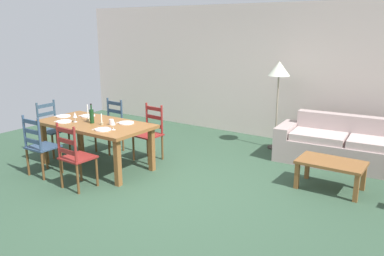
# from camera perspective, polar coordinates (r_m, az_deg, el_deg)

# --- Properties ---
(ground_plane) EXTENTS (9.60, 9.60, 0.02)m
(ground_plane) POSITION_cam_1_polar(r_m,az_deg,el_deg) (5.73, -3.41, -8.63)
(ground_plane) COLOR #314C37
(wall_far) EXTENTS (9.60, 0.16, 2.70)m
(wall_far) POSITION_cam_1_polar(r_m,az_deg,el_deg) (8.18, 10.78, 8.04)
(wall_far) COLOR beige
(wall_far) RESTS_ON ground_plane
(dining_table) EXTENTS (1.90, 0.96, 0.75)m
(dining_table) POSITION_cam_1_polar(r_m,az_deg,el_deg) (6.48, -13.92, 0.01)
(dining_table) COLOR brown
(dining_table) RESTS_ON ground_plane
(dining_chair_near_left) EXTENTS (0.43, 0.41, 0.96)m
(dining_chair_near_left) POSITION_cam_1_polar(r_m,az_deg,el_deg) (6.42, -21.29, -2.44)
(dining_chair_near_left) COLOR #2F445F
(dining_chair_near_left) RESTS_ON ground_plane
(dining_chair_near_right) EXTENTS (0.43, 0.41, 0.96)m
(dining_chair_near_right) POSITION_cam_1_polar(r_m,az_deg,el_deg) (5.74, -16.73, -4.00)
(dining_chair_near_right) COLOR maroon
(dining_chair_near_right) RESTS_ON ground_plane
(dining_chair_far_left) EXTENTS (0.43, 0.41, 0.96)m
(dining_chair_far_left) POSITION_cam_1_polar(r_m,az_deg,el_deg) (7.34, -11.78, 0.33)
(dining_chair_far_left) COLOR #2B4057
(dining_chair_far_left) RESTS_ON ground_plane
(dining_chair_far_right) EXTENTS (0.45, 0.43, 0.96)m
(dining_chair_far_right) POSITION_cam_1_polar(r_m,az_deg,el_deg) (6.76, -6.19, -0.68)
(dining_chair_far_right) COLOR maroon
(dining_chair_far_right) RESTS_ON ground_plane
(dining_chair_head_west) EXTENTS (0.41, 0.43, 0.96)m
(dining_chair_head_west) POSITION_cam_1_polar(r_m,az_deg,el_deg) (7.44, -19.77, -0.05)
(dining_chair_head_west) COLOR #2F4658
(dining_chair_head_west) RESTS_ON ground_plane
(dinner_plate_near_left) EXTENTS (0.24, 0.24, 0.02)m
(dinner_plate_near_left) POSITION_cam_1_polar(r_m,az_deg,el_deg) (6.65, -18.18, 0.91)
(dinner_plate_near_left) COLOR white
(dinner_plate_near_left) RESTS_ON dining_table
(fork_near_left) EXTENTS (0.03, 0.17, 0.01)m
(fork_near_left) POSITION_cam_1_polar(r_m,az_deg,el_deg) (6.76, -18.96, 1.03)
(fork_near_left) COLOR silver
(fork_near_left) RESTS_ON dining_table
(dinner_plate_near_right) EXTENTS (0.24, 0.24, 0.02)m
(dinner_plate_near_right) POSITION_cam_1_polar(r_m,az_deg,el_deg) (5.97, -12.84, -0.21)
(dinner_plate_near_right) COLOR white
(dinner_plate_near_right) RESTS_ON dining_table
(fork_near_right) EXTENTS (0.02, 0.17, 0.01)m
(fork_near_right) POSITION_cam_1_polar(r_m,az_deg,el_deg) (6.08, -13.81, -0.06)
(fork_near_right) COLOR silver
(fork_near_right) RESTS_ON dining_table
(dinner_plate_far_left) EXTENTS (0.24, 0.24, 0.02)m
(dinner_plate_far_left) POSITION_cam_1_polar(r_m,az_deg,el_deg) (6.95, -14.95, 1.73)
(dinner_plate_far_left) COLOR white
(dinner_plate_far_left) RESTS_ON dining_table
(fork_far_left) EXTENTS (0.02, 0.17, 0.01)m
(fork_far_left) POSITION_cam_1_polar(r_m,az_deg,el_deg) (7.06, -15.74, 1.83)
(fork_far_left) COLOR silver
(fork_far_left) RESTS_ON dining_table
(dinner_plate_far_right) EXTENTS (0.24, 0.24, 0.02)m
(dinner_plate_far_right) POSITION_cam_1_polar(r_m,az_deg,el_deg) (6.31, -9.55, 0.75)
(dinner_plate_far_right) COLOR white
(dinner_plate_far_right) RESTS_ON dining_table
(fork_far_right) EXTENTS (0.02, 0.17, 0.01)m
(fork_far_right) POSITION_cam_1_polar(r_m,az_deg,el_deg) (6.42, -10.52, 0.88)
(fork_far_right) COLOR silver
(fork_far_right) RESTS_ON dining_table
(dinner_plate_head_west) EXTENTS (0.24, 0.24, 0.02)m
(dinner_plate_head_west) POSITION_cam_1_polar(r_m,az_deg,el_deg) (7.05, -18.24, 1.66)
(dinner_plate_head_west) COLOR white
(dinner_plate_head_west) RESTS_ON dining_table
(fork_head_west) EXTENTS (0.03, 0.17, 0.01)m
(fork_head_west) POSITION_cam_1_polar(r_m,az_deg,el_deg) (7.17, -18.97, 1.76)
(fork_head_west) COLOR silver
(fork_head_west) RESTS_ON dining_table
(wine_bottle) EXTENTS (0.07, 0.07, 0.32)m
(wine_bottle) POSITION_cam_1_polar(r_m,az_deg,el_deg) (6.42, -14.43, 1.73)
(wine_bottle) COLOR #143819
(wine_bottle) RESTS_ON dining_table
(wine_glass_near_left) EXTENTS (0.06, 0.06, 0.16)m
(wine_glass_near_left) POSITION_cam_1_polar(r_m,az_deg,el_deg) (6.57, -16.71, 1.78)
(wine_glass_near_left) COLOR white
(wine_glass_near_left) RESTS_ON dining_table
(wine_glass_near_right) EXTENTS (0.06, 0.06, 0.16)m
(wine_glass_near_right) POSITION_cam_1_polar(r_m,az_deg,el_deg) (5.93, -11.43, 0.77)
(wine_glass_near_right) COLOR white
(wine_glass_near_right) RESTS_ON dining_table
(coffee_cup_primary) EXTENTS (0.07, 0.07, 0.09)m
(coffee_cup_primary) POSITION_cam_1_polar(r_m,az_deg,el_deg) (6.25, -11.69, 0.85)
(coffee_cup_primary) COLOR beige
(coffee_cup_primary) RESTS_ON dining_table
(candle_tall) EXTENTS (0.05, 0.05, 0.27)m
(candle_tall) POSITION_cam_1_polar(r_m,az_deg,el_deg) (6.59, -14.93, 1.66)
(candle_tall) COLOR #998C66
(candle_tall) RESTS_ON dining_table
(candle_short) EXTENTS (0.05, 0.05, 0.18)m
(candle_short) POSITION_cam_1_polar(r_m,az_deg,el_deg) (6.28, -13.04, 0.87)
(candle_short) COLOR #998C66
(candle_short) RESTS_ON dining_table
(couch) EXTENTS (2.34, 0.98, 0.80)m
(couch) POSITION_cam_1_polar(r_m,az_deg,el_deg) (7.00, 21.73, -2.69)
(couch) COLOR #AC9793
(couch) RESTS_ON ground_plane
(coffee_table) EXTENTS (0.90, 0.56, 0.42)m
(coffee_table) POSITION_cam_1_polar(r_m,az_deg,el_deg) (5.84, 19.63, -5.19)
(coffee_table) COLOR brown
(coffee_table) RESTS_ON ground_plane
(standing_lamp) EXTENTS (0.40, 0.40, 1.64)m
(standing_lamp) POSITION_cam_1_polar(r_m,az_deg,el_deg) (7.34, 12.57, 7.70)
(standing_lamp) COLOR #332D28
(standing_lamp) RESTS_ON ground_plane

